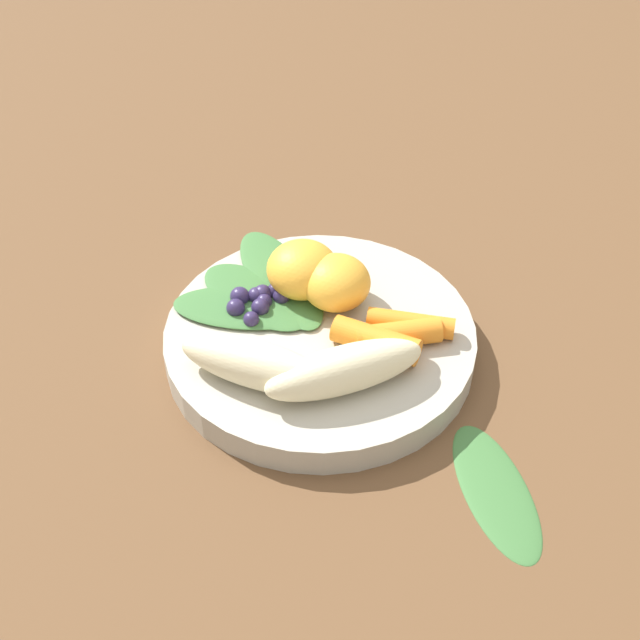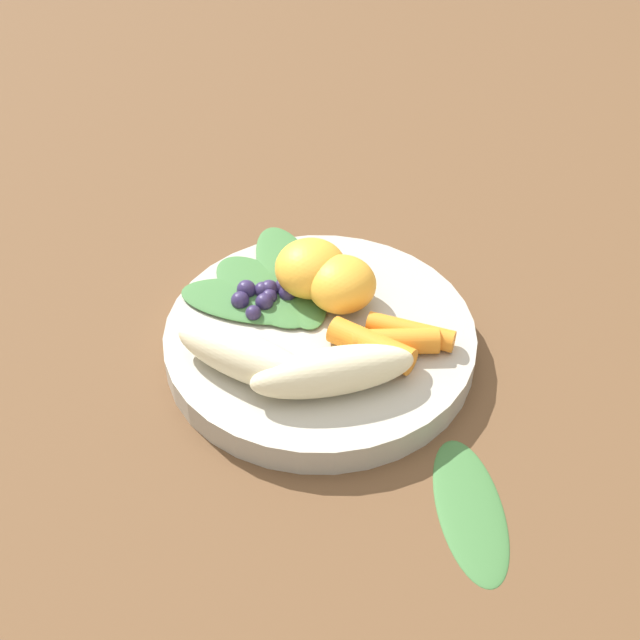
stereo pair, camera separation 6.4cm
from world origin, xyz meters
name	(u,v)px [view 2 (the right image)]	position (x,y,z in m)	size (l,w,h in m)	color
ground_plane	(320,352)	(0.00, 0.00, 0.00)	(2.40, 2.40, 0.00)	brown
bowl	(320,341)	(0.00, 0.00, 0.01)	(0.23, 0.23, 0.02)	#B2AD9E
banana_peeled_left	(333,371)	(-0.05, -0.04, 0.04)	(0.11, 0.03, 0.03)	beige
banana_peeled_right	(248,358)	(-0.06, 0.02, 0.04)	(0.11, 0.03, 0.03)	beige
orange_segment_near	(311,268)	(0.04, 0.03, 0.04)	(0.05, 0.05, 0.04)	#F4A833
orange_segment_far	(346,286)	(0.03, 0.00, 0.04)	(0.05, 0.05, 0.04)	#F4A833
carrot_front	(372,345)	(-0.01, -0.04, 0.03)	(0.02, 0.02, 0.06)	orange
carrot_mid_left	(395,342)	(0.01, -0.06, 0.03)	(0.02, 0.02, 0.06)	orange
carrot_mid_right	(411,332)	(0.02, -0.06, 0.03)	(0.02, 0.02, 0.06)	orange
blueberry_pile	(263,295)	(0.01, 0.05, 0.03)	(0.05, 0.04, 0.01)	#2D234C
kale_leaf_left	(290,275)	(0.04, 0.05, 0.03)	(0.13, 0.05, 0.01)	#3D7038
kale_leaf_right	(263,291)	(0.01, 0.06, 0.03)	(0.10, 0.05, 0.01)	#3D7038
kale_leaf_rear	(248,304)	(0.00, 0.06, 0.03)	(0.11, 0.05, 0.01)	#3D7038
kale_leaf_stray	(470,507)	(-0.08, -0.15, 0.00)	(0.11, 0.04, 0.01)	#3D7038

